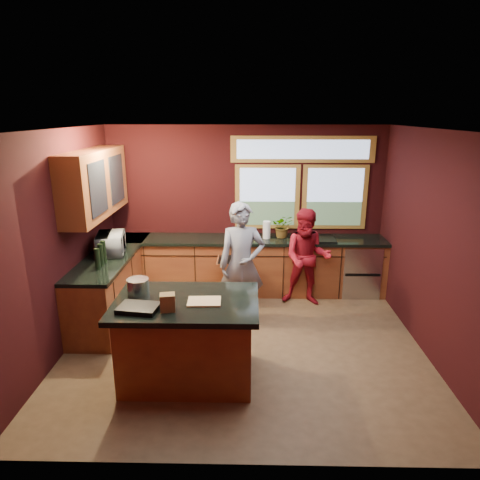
{
  "coord_description": "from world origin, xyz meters",
  "views": [
    {
      "loc": [
        0.05,
        -4.94,
        2.88
      ],
      "look_at": [
        -0.06,
        0.4,
        1.28
      ],
      "focal_mm": 32.0,
      "sensor_mm": 36.0,
      "label": 1
    }
  ],
  "objects_px": {
    "island": "(188,339)",
    "person_red": "(307,258)",
    "person_grey": "(242,265)",
    "stock_pot": "(138,287)",
    "cutting_board": "(204,302)"
  },
  "relations": [
    {
      "from": "person_red",
      "to": "island",
      "type": "bearing_deg",
      "value": -118.73
    },
    {
      "from": "island",
      "to": "stock_pot",
      "type": "height_order",
      "value": "stock_pot"
    },
    {
      "from": "person_grey",
      "to": "stock_pot",
      "type": "height_order",
      "value": "person_grey"
    },
    {
      "from": "cutting_board",
      "to": "stock_pot",
      "type": "height_order",
      "value": "stock_pot"
    },
    {
      "from": "stock_pot",
      "to": "island",
      "type": "bearing_deg",
      "value": -15.26
    },
    {
      "from": "island",
      "to": "person_red",
      "type": "height_order",
      "value": "person_red"
    },
    {
      "from": "island",
      "to": "cutting_board",
      "type": "xyz_separation_m",
      "value": [
        0.2,
        -0.05,
        0.48
      ]
    },
    {
      "from": "island",
      "to": "person_red",
      "type": "distance_m",
      "value": 2.55
    },
    {
      "from": "person_grey",
      "to": "cutting_board",
      "type": "distance_m",
      "value": 1.44
    },
    {
      "from": "person_red",
      "to": "cutting_board",
      "type": "xyz_separation_m",
      "value": [
        -1.36,
        -2.04,
        0.2
      ]
    },
    {
      "from": "person_red",
      "to": "person_grey",
      "type": "bearing_deg",
      "value": -137.15
    },
    {
      "from": "island",
      "to": "person_grey",
      "type": "xyz_separation_m",
      "value": [
        0.58,
        1.34,
        0.39
      ]
    },
    {
      "from": "stock_pot",
      "to": "person_grey",
      "type": "bearing_deg",
      "value": 46.61
    },
    {
      "from": "island",
      "to": "cutting_board",
      "type": "height_order",
      "value": "cutting_board"
    },
    {
      "from": "person_grey",
      "to": "stock_pot",
      "type": "bearing_deg",
      "value": -139.75
    }
  ]
}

